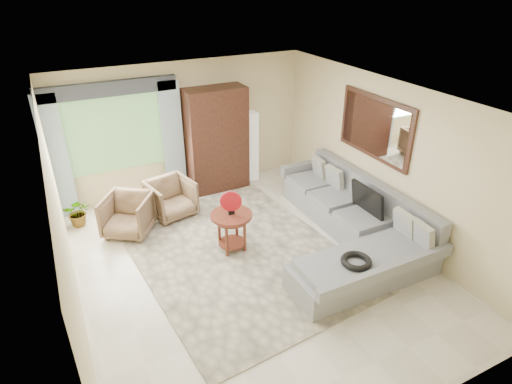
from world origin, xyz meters
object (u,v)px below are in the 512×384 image
sectional_sofa (352,227)px  tv_screen (367,200)px  armoire (217,140)px  floor_lamp (251,146)px  armchair_right (171,198)px  potted_plant (78,212)px  coffee_table (232,231)px  armchair_left (128,215)px

sectional_sofa → tv_screen: tv_screen is taller
tv_screen → armoire: 3.26m
tv_screen → floor_lamp: (-0.70, 2.94, 0.03)m
sectional_sofa → armoire: bearing=113.1°
armchair_right → potted_plant: bearing=153.4°
armchair_right → floor_lamp: size_ratio=0.52×
potted_plant → floor_lamp: 3.65m
coffee_table → armoire: 2.42m
armchair_right → floor_lamp: (2.01, 0.76, 0.40)m
tv_screen → armchair_left: tv_screen is taller
armchair_right → floor_lamp: 2.19m
coffee_table → potted_plant: coffee_table is taller
coffee_table → armchair_left: (-1.39, 1.25, 0.00)m
armchair_left → armchair_right: bearing=51.9°
armchair_right → armoire: bearing=17.6°
coffee_table → potted_plant: 2.87m
coffee_table → armchair_right: armchair_right is taller
tv_screen → coffee_table: bearing=163.0°
sectional_sofa → floor_lamp: floor_lamp is taller
armchair_left → potted_plant: armchair_left is taller
armchair_left → armoire: 2.37m
tv_screen → armchair_right: size_ratio=0.96×
sectional_sofa → armchair_left: size_ratio=4.44×
potted_plant → armoire: size_ratio=0.25×
armoire → tv_screen: bearing=-62.5°
armoire → coffee_table: bearing=-106.6°
armchair_left → armchair_right: 0.88m
armchair_right → sectional_sofa: bearing=-54.4°
tv_screen → floor_lamp: size_ratio=0.49×
armchair_left → potted_plant: 1.00m
sectional_sofa → coffee_table: (-1.89, 0.68, 0.07)m
armchair_left → armchair_right: size_ratio=1.01×
sectional_sofa → floor_lamp: bearing=98.3°
coffee_table → sectional_sofa: bearing=-19.8°
armchair_left → potted_plant: size_ratio=1.50×
armoire → armchair_left: bearing=-154.8°
armchair_right → tv_screen: bearing=-51.2°
tv_screen → armchair_right: tv_screen is taller
tv_screen → coffee_table: tv_screen is taller
floor_lamp → potted_plant: bearing=-174.3°
coffee_table → floor_lamp: 2.73m
coffee_table → armchair_left: size_ratio=0.86×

